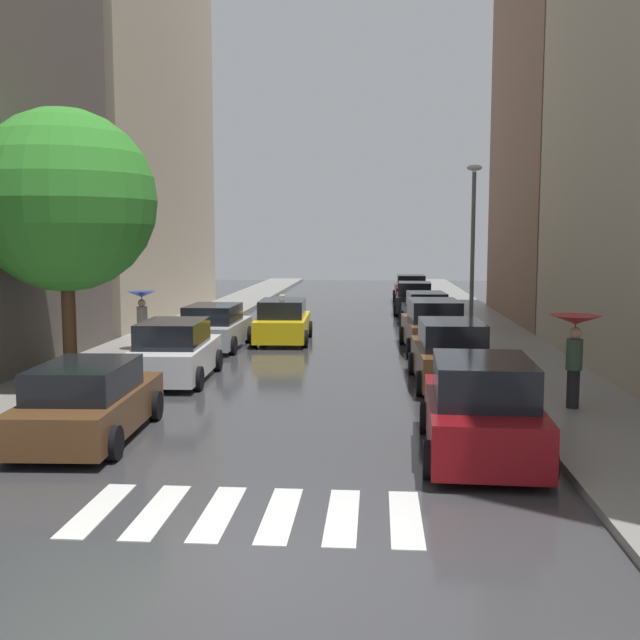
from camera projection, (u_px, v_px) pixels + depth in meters
name	position (u px, v px, depth m)	size (l,w,h in m)	color
ground_plane	(336.00, 328.00, 33.01)	(28.00, 72.00, 0.04)	#373739
sidewalk_left	(191.00, 324.00, 33.49)	(3.00, 72.00, 0.15)	gray
sidewalk_right	(484.00, 327.00, 32.50)	(3.00, 72.00, 0.15)	gray
crosswalk_stripes	(249.00, 514.00, 10.78)	(4.95, 2.20, 0.01)	silver
building_left_mid	(114.00, 88.00, 36.18)	(6.00, 16.92, 22.33)	#B2A38C
building_right_mid	(579.00, 59.00, 34.28)	(6.00, 13.09, 24.23)	#8C6B56
parked_car_left_nearest	(89.00, 403.00, 14.73)	(2.23, 4.60, 1.54)	brown
parked_car_left_second	(175.00, 352.00, 20.75)	(2.19, 4.45, 1.69)	silver
parked_car_left_third	(214.00, 328.00, 26.71)	(2.19, 4.41, 1.58)	#B2B7BF
parked_car_right_nearest	(481.00, 411.00, 13.55)	(2.27, 4.50, 1.82)	maroon
parked_car_right_second	(450.00, 355.00, 20.07)	(2.11, 4.52, 1.76)	brown
parked_car_right_third	(433.00, 327.00, 26.21)	(2.27, 4.79, 1.80)	brown
parked_car_right_fourth	(426.00, 312.00, 32.40)	(2.15, 4.41, 1.60)	black
parked_car_right_fifth	(414.00, 299.00, 38.75)	(2.23, 4.09, 1.66)	black
parked_car_right_sixth	(411.00, 290.00, 45.41)	(2.08, 4.49, 1.69)	maroon
taxi_midroad	(283.00, 322.00, 28.32)	(2.19, 4.39, 1.81)	yellow
pedestrian_foreground	(142.00, 308.00, 25.38)	(0.95, 0.95, 1.99)	navy
pedestrian_by_kerb	(575.00, 339.00, 16.65)	(1.13, 1.13, 2.10)	black
street_tree_left	(65.00, 201.00, 19.32)	(4.73, 4.73, 7.13)	#513823
lamp_post_right	(473.00, 237.00, 29.27)	(0.60, 0.28, 6.62)	#595B60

